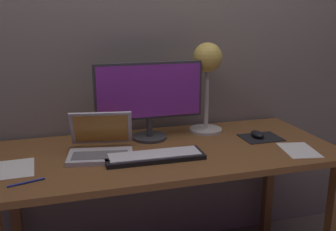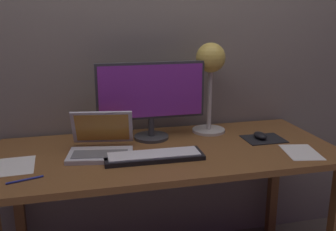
# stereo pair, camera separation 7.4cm
# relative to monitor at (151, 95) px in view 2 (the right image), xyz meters

# --- Properties ---
(back_wall) EXTENTS (4.80, 0.06, 2.60)m
(back_wall) POSITION_rel_monitor_xyz_m (0.05, 0.22, 0.33)
(back_wall) COLOR gray
(back_wall) RESTS_ON ground
(desk) EXTENTS (1.60, 0.70, 0.74)m
(desk) POSITION_rel_monitor_xyz_m (0.05, -0.18, -0.31)
(desk) COLOR brown
(desk) RESTS_ON ground
(monitor) EXTENTS (0.55, 0.18, 0.39)m
(monitor) POSITION_rel_monitor_xyz_m (0.00, 0.00, 0.00)
(monitor) COLOR #38383A
(monitor) RESTS_ON desk
(keyboard_main) EXTENTS (0.44, 0.15, 0.03)m
(keyboard_main) POSITION_rel_monitor_xyz_m (-0.05, -0.28, -0.22)
(keyboard_main) COLOR black
(keyboard_main) RESTS_ON desk
(laptop) EXTENTS (0.33, 0.30, 0.19)m
(laptop) POSITION_rel_monitor_xyz_m (-0.27, -0.15, -0.17)
(laptop) COLOR silver
(laptop) RESTS_ON desk
(desk_lamp) EXTENTS (0.18, 0.18, 0.48)m
(desk_lamp) POSITION_rel_monitor_xyz_m (0.33, 0.04, 0.12)
(desk_lamp) COLOR beige
(desk_lamp) RESTS_ON desk
(mousepad) EXTENTS (0.20, 0.16, 0.00)m
(mousepad) POSITION_rel_monitor_xyz_m (0.56, -0.15, -0.23)
(mousepad) COLOR black
(mousepad) RESTS_ON desk
(mouse) EXTENTS (0.06, 0.10, 0.03)m
(mouse) POSITION_rel_monitor_xyz_m (0.54, -0.14, -0.21)
(mouse) COLOR black
(mouse) RESTS_ON mousepad
(paper_sheet_near_mouse) EXTENTS (0.16, 0.22, 0.00)m
(paper_sheet_near_mouse) POSITION_rel_monitor_xyz_m (-0.63, -0.23, -0.23)
(paper_sheet_near_mouse) COLOR white
(paper_sheet_near_mouse) RESTS_ON desk
(paper_sheet_by_keyboard) EXTENTS (0.19, 0.23, 0.00)m
(paper_sheet_by_keyboard) POSITION_rel_monitor_xyz_m (0.64, -0.37, -0.23)
(paper_sheet_by_keyboard) COLOR white
(paper_sheet_by_keyboard) RESTS_ON desk
(pen) EXTENTS (0.14, 0.05, 0.01)m
(pen) POSITION_rel_monitor_xyz_m (-0.58, -0.39, -0.22)
(pen) COLOR #2633A5
(pen) RESTS_ON desk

